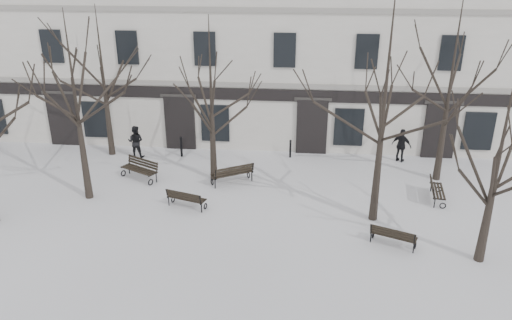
# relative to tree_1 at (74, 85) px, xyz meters

# --- Properties ---
(ground) EXTENTS (100.00, 100.00, 0.00)m
(ground) POSITION_rel_tree_1_xyz_m (6.12, -1.76, -4.97)
(ground) COLOR white
(ground) RESTS_ON ground
(building) EXTENTS (40.40, 10.20, 11.40)m
(building) POSITION_rel_tree_1_xyz_m (6.13, 11.20, 0.54)
(building) COLOR silver
(building) RESTS_ON ground
(tree_1) EXTENTS (5.57, 5.57, 7.96)m
(tree_1) POSITION_rel_tree_1_xyz_m (0.00, 0.00, 0.00)
(tree_1) COLOR black
(tree_1) RESTS_ON ground
(tree_2) EXTENTS (6.34, 6.34, 9.05)m
(tree_2) POSITION_rel_tree_1_xyz_m (12.06, -0.76, 0.69)
(tree_2) COLOR black
(tree_2) RESTS_ON ground
(tree_3) EXTENTS (5.03, 5.03, 7.18)m
(tree_3) POSITION_rel_tree_1_xyz_m (15.37, -3.35, -0.49)
(tree_3) COLOR black
(tree_3) RESTS_ON ground
(tree_4) EXTENTS (5.34, 5.34, 7.63)m
(tree_4) POSITION_rel_tree_1_xyz_m (-0.83, 5.00, -0.20)
(tree_4) COLOR black
(tree_4) RESTS_ON ground
(tree_5) EXTENTS (5.25, 5.25, 7.50)m
(tree_5) POSITION_rel_tree_1_xyz_m (5.07, 2.44, -0.28)
(tree_5) COLOR black
(tree_5) RESTS_ON ground
(tree_6) EXTENTS (5.99, 5.99, 8.56)m
(tree_6) POSITION_rel_tree_1_xyz_m (15.49, 3.39, 0.38)
(tree_6) COLOR black
(tree_6) RESTS_ON ground
(bench_1) EXTENTS (1.73, 1.06, 0.83)m
(bench_1) POSITION_rel_tree_1_xyz_m (4.42, -0.56, -4.52)
(bench_1) COLOR black
(bench_1) RESTS_ON ground
(bench_2) EXTENTS (1.70, 1.15, 0.82)m
(bench_2) POSITION_rel_tree_1_xyz_m (12.52, -2.74, -4.53)
(bench_2) COLOR black
(bench_2) RESTS_ON ground
(bench_3) EXTENTS (1.97, 1.49, 0.96)m
(bench_3) POSITION_rel_tree_1_xyz_m (1.64, 2.11, -4.45)
(bench_3) COLOR black
(bench_3) RESTS_ON ground
(bench_4) EXTENTS (1.98, 1.57, 0.97)m
(bench_4) POSITION_rel_tree_1_xyz_m (6.02, 1.98, -4.45)
(bench_4) COLOR black
(bench_4) RESTS_ON ground
(bench_5) EXTENTS (0.82, 1.74, 0.85)m
(bench_5) POSITION_rel_tree_1_xyz_m (14.93, 1.21, -4.51)
(bench_5) COLOR black
(bench_5) RESTS_ON ground
(bollard_a) EXTENTS (0.14, 0.14, 1.09)m
(bollard_a) POSITION_rel_tree_1_xyz_m (2.91, 5.03, -4.39)
(bollard_a) COLOR black
(bollard_a) RESTS_ON ground
(bollard_b) EXTENTS (0.12, 0.12, 0.97)m
(bollard_b) POSITION_rel_tree_1_xyz_m (8.55, 5.44, -4.46)
(bollard_b) COLOR black
(bollard_b) RESTS_ON ground
(pedestrian_b) EXTENTS (0.83, 0.65, 1.69)m
(pedestrian_b) POSITION_rel_tree_1_xyz_m (0.59, 4.75, -4.97)
(pedestrian_b) COLOR black
(pedestrian_b) RESTS_ON ground
(pedestrian_c) EXTENTS (1.08, 0.88, 1.73)m
(pedestrian_c) POSITION_rel_tree_1_xyz_m (14.15, 5.43, -4.97)
(pedestrian_c) COLOR black
(pedestrian_c) RESTS_ON ground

